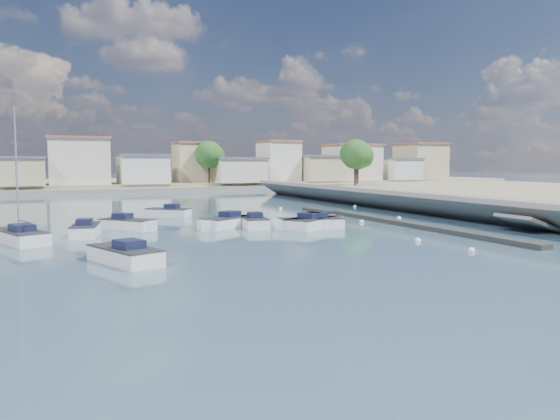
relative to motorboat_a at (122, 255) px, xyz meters
The scene contains 17 objects.
ground 40.63m from the motorboat_a, 65.49° to the left, with size 400.00×400.00×0.00m, color #345168.
seawall_walkway 36.74m from the motorboat_a, 15.75° to the left, with size 5.00×90.00×1.80m, color slate.
breakwater 25.65m from the motorboat_a, 22.11° to the left, with size 2.00×31.02×0.35m.
far_shore_land 90.55m from the motorboat_a, 79.27° to the left, with size 160.00×40.00×1.40m, color gray.
far_shore_quay 70.03m from the motorboat_a, 76.07° to the left, with size 160.00×2.50×0.80m, color slate.
far_town 79.00m from the motorboat_a, 69.54° to the left, with size 113.01×12.80×8.35m.
shore_trees 70.03m from the motorboat_a, 68.84° to the left, with size 74.56×38.32×7.92m.
motorboat_a is the anchor object (origin of this frame).
motorboat_b 16.88m from the motorboat_a, 45.51° to the left, with size 2.47×5.00×1.48m.
motorboat_c 18.25m from the motorboat_a, 31.61° to the left, with size 5.80×2.67×1.48m.
motorboat_d 15.83m from the motorboat_a, 52.90° to the left, with size 5.23×4.49×1.48m.
motorboat_e 12.07m from the motorboat_a, 94.91° to the left, with size 2.52×4.97×1.48m.
motorboat_f 24.15m from the motorboat_a, 73.22° to the left, with size 4.33×3.98×1.48m.
motorboat_g 14.43m from the motorboat_a, 80.66° to the left, with size 4.31×4.50×1.48m.
motorboat_h 19.16m from the motorboat_a, 30.99° to the left, with size 6.02×4.99×1.48m.
sailboat 11.52m from the motorboat_a, 117.98° to the left, with size 3.97×6.42×9.00m.
mooring_buoys 25.85m from the motorboat_a, 27.79° to the left, with size 11.17×31.60×0.41m.
Camera 1 is at (-20.41, -26.35, 5.26)m, focal length 35.00 mm.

